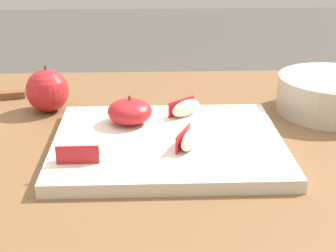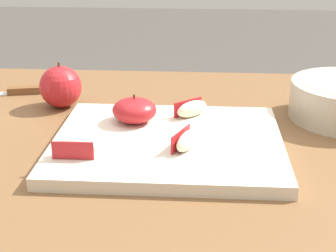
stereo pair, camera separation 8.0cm
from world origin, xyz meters
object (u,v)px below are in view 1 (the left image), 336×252
cutting_board (168,144)px  apple_wedge_middle (78,152)px  paring_knife (0,96)px  ceramic_fruit_bowl (335,93)px  apple_wedge_near_knife (190,139)px  whole_apple_crimson (47,91)px  apple_wedge_left (186,108)px  apple_half_skin_up (130,111)px

cutting_board → apple_wedge_middle: apple_wedge_middle is taller
paring_knife → ceramic_fruit_bowl: bearing=-8.5°
apple_wedge_near_knife → whole_apple_crimson: bearing=138.0°
ceramic_fruit_bowl → apple_wedge_left: bearing=-167.8°
cutting_board → apple_half_skin_up: (-0.06, 0.07, 0.03)m
apple_wedge_left → paring_knife: (-0.36, 0.16, -0.03)m
apple_wedge_near_knife → whole_apple_crimson: (-0.25, 0.22, 0.01)m
apple_wedge_near_knife → ceramic_fruit_bowl: 0.34m
apple_half_skin_up → apple_wedge_left: apple_half_skin_up is taller
ceramic_fruit_bowl → apple_half_skin_up: bearing=-166.3°
apple_half_skin_up → apple_wedge_middle: apple_half_skin_up is taller
apple_wedge_left → whole_apple_crimson: size_ratio=0.70×
cutting_board → apple_wedge_middle: size_ratio=5.59×
whole_apple_crimson → ceramic_fruit_bowl: 0.53m
cutting_board → apple_wedge_middle: (-0.13, -0.08, 0.02)m
apple_wedge_near_knife → apple_wedge_left: bearing=88.5°
cutting_board → apple_wedge_left: (0.03, 0.10, 0.02)m
cutting_board → apple_wedge_left: size_ratio=5.78×
apple_wedge_left → paring_knife: apple_wedge_left is taller
apple_wedge_left → apple_wedge_middle: bearing=-133.4°
apple_wedge_middle → apple_wedge_left: same height
apple_wedge_middle → apple_wedge_left: (0.16, 0.17, 0.00)m
apple_half_skin_up → apple_wedge_near_knife: size_ratio=1.12×
cutting_board → apple_half_skin_up: 0.09m
apple_wedge_left → paring_knife: bearing=156.4°
apple_half_skin_up → ceramic_fruit_bowl: size_ratio=0.35×
whole_apple_crimson → apple_wedge_left: bearing=-19.1°
apple_half_skin_up → apple_wedge_left: 0.10m
apple_wedge_middle → ceramic_fruit_bowl: bearing=27.7°
whole_apple_crimson → ceramic_fruit_bowl: (0.53, -0.03, -0.00)m
apple_wedge_middle → paring_knife: 0.38m
paring_knife → ceramic_fruit_bowl: (0.64, -0.10, 0.03)m
cutting_board → ceramic_fruit_bowl: ceramic_fruit_bowl is taller
apple_wedge_left → whole_apple_crimson: whole_apple_crimson is taller
paring_knife → apple_half_skin_up: bearing=-35.3°
whole_apple_crimson → cutting_board: bearing=-40.3°
apple_wedge_left → ceramic_fruit_bowl: ceramic_fruit_bowl is taller
cutting_board → paring_knife: 0.41m
paring_knife → cutting_board: bearing=-37.9°
apple_wedge_middle → whole_apple_crimson: 0.27m
apple_half_skin_up → apple_wedge_middle: (-0.07, -0.14, -0.01)m
cutting_board → apple_wedge_near_knife: (0.03, -0.04, 0.02)m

